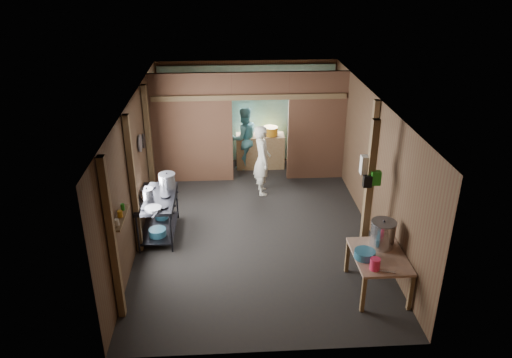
{
  "coord_description": "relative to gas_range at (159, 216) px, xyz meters",
  "views": [
    {
      "loc": [
        -0.52,
        -8.61,
        5.0
      ],
      "look_at": [
        0.0,
        -0.2,
        1.1
      ],
      "focal_mm": 34.38,
      "sensor_mm": 36.0,
      "label": 1
    }
  ],
  "objects": [
    {
      "name": "pan_lid_small",
      "position": [
        -0.33,
        1.08,
        1.14
      ],
      "size": [
        0.03,
        0.3,
        0.3
      ],
      "primitive_type": "cylinder",
      "rotation": [
        0.0,
        1.57,
        0.0
      ],
      "color": "black",
      "rests_on": "wall_left"
    },
    {
      "name": "wash_basin",
      "position": [
        3.45,
        -2.0,
        0.31
      ],
      "size": [
        0.39,
        0.39,
        0.12
      ],
      "primitive_type": "cylinder",
      "rotation": [
        0.0,
        0.0,
        0.19
      ],
      "color": "#2D6B87",
      "rests_on": "prep_table"
    },
    {
      "name": "ceiling",
      "position": [
        1.88,
        0.28,
        2.19
      ],
      "size": [
        4.5,
        7.0,
        0.0
      ],
      "primitive_type": "cube",
      "color": "#3B3B3B",
      "rests_on": "ground"
    },
    {
      "name": "turquoise_panel",
      "position": [
        1.88,
        3.72,
        0.84
      ],
      "size": [
        4.4,
        0.06,
        2.5
      ],
      "primitive_type": "cube",
      "color": "#80B6B0",
      "rests_on": "wall_back"
    },
    {
      "name": "blue_tub_front",
      "position": [
        0.0,
        -0.3,
        -0.18
      ],
      "size": [
        0.32,
        0.32,
        0.13
      ],
      "primitive_type": "cylinder",
      "color": "#2D6B87",
      "rests_on": "gas_range"
    },
    {
      "name": "stock_pot",
      "position": [
        3.81,
        -1.7,
        0.47
      ],
      "size": [
        0.45,
        0.45,
        0.48
      ],
      "primitive_type": null,
      "rotation": [
        0.0,
        0.0,
        0.12
      ],
      "color": "silver",
      "rests_on": "prep_table"
    },
    {
      "name": "stove_pot_large",
      "position": [
        0.17,
        0.37,
        0.55
      ],
      "size": [
        0.33,
        0.33,
        0.33
      ],
      "primitive_type": null,
      "rotation": [
        0.0,
        0.0,
        0.01
      ],
      "color": "silver",
      "rests_on": "gas_range"
    },
    {
      "name": "yellow_tub",
      "position": [
        2.44,
        3.23,
        0.55
      ],
      "size": [
        0.37,
        0.37,
        0.21
      ],
      "primitive_type": "cylinder",
      "color": "#BB7B19",
      "rests_on": "back_counter"
    },
    {
      "name": "bag_white",
      "position": [
        3.68,
        -0.94,
        1.37
      ],
      "size": [
        0.22,
        0.15,
        0.32
      ],
      "primitive_type": "cube",
      "color": "silver",
      "rests_on": "post_free"
    },
    {
      "name": "partition_header",
      "position": [
        2.13,
        2.48,
        1.89
      ],
      "size": [
        1.3,
        0.1,
        0.6
      ],
      "primitive_type": "cube",
      "color": "brown",
      "rests_on": "wall_back"
    },
    {
      "name": "wall_left",
      "position": [
        -0.37,
        0.28,
        0.89
      ],
      "size": [
        0.0,
        7.0,
        2.6
      ],
      "primitive_type": "cube",
      "color": "#4E3C27",
      "rests_on": "ground"
    },
    {
      "name": "bag_green",
      "position": [
        3.8,
        -1.08,
        1.19
      ],
      "size": [
        0.16,
        0.12,
        0.24
      ],
      "primitive_type": "cube",
      "color": "#1E861A",
      "rests_on": "post_free"
    },
    {
      "name": "jar_white",
      "position": [
        -0.27,
        -2.07,
        1.06
      ],
      "size": [
        0.07,
        0.07,
        0.1
      ],
      "primitive_type": "cylinder",
      "color": "silver",
      "rests_on": "wall_shelf"
    },
    {
      "name": "post_left_a",
      "position": [
        -0.3,
        -2.32,
        0.89
      ],
      "size": [
        0.1,
        0.12,
        2.6
      ],
      "primitive_type": "cube",
      "color": "brown",
      "rests_on": "floor"
    },
    {
      "name": "blue_tub_back",
      "position": [
        0.0,
        0.37,
        -0.2
      ],
      "size": [
        0.27,
        0.27,
        0.11
      ],
      "primitive_type": "cylinder",
      "color": "#2D6B87",
      "rests_on": "gas_range"
    },
    {
      "name": "cross_beam",
      "position": [
        1.88,
        2.43,
        1.64
      ],
      "size": [
        4.4,
        0.12,
        0.12
      ],
      "primitive_type": "cube",
      "color": "brown",
      "rests_on": "wall_left"
    },
    {
      "name": "jar_green",
      "position": [
        -0.27,
        -1.6,
        1.06
      ],
      "size": [
        0.06,
        0.06,
        0.1
      ],
      "primitive_type": "cylinder",
      "color": "#1E861A",
      "rests_on": "wall_shelf"
    },
    {
      "name": "wall_right",
      "position": [
        4.13,
        0.28,
        0.89
      ],
      "size": [
        0.0,
        7.0,
        2.6
      ],
      "primitive_type": "cube",
      "color": "#4E3C27",
      "rests_on": "ground"
    },
    {
      "name": "cook",
      "position": [
        2.12,
        1.72,
        0.39
      ],
      "size": [
        0.43,
        0.61,
        1.6
      ],
      "primitive_type": "imported",
      "rotation": [
        0.0,
        0.0,
        1.65
      ],
      "color": "silver",
      "rests_on": "floor"
    },
    {
      "name": "partition_right",
      "position": [
        3.46,
        2.48,
        0.89
      ],
      "size": [
        1.35,
        0.1,
        2.6
      ],
      "primitive_type": "cube",
      "color": "brown",
      "rests_on": "floor"
    },
    {
      "name": "stove_pot_med",
      "position": [
        -0.17,
        -0.04,
        0.5
      ],
      "size": [
        0.33,
        0.33,
        0.22
      ],
      "primitive_type": null,
      "rotation": [
        0.0,
        0.0,
        -0.43
      ],
      "color": "silver",
      "rests_on": "gas_range"
    },
    {
      "name": "pan_lid_big",
      "position": [
        -0.33,
        0.68,
        1.24
      ],
      "size": [
        0.03,
        0.34,
        0.34
      ],
      "primitive_type": "cylinder",
      "rotation": [
        0.0,
        1.57,
        0.0
      ],
      "color": "slate",
      "rests_on": "wall_left"
    },
    {
      "name": "post_left_c",
      "position": [
        -0.3,
        1.48,
        0.89
      ],
      "size": [
        0.1,
        0.12,
        2.6
      ],
      "primitive_type": "cube",
      "color": "brown",
      "rests_on": "floor"
    },
    {
      "name": "gas_range",
      "position": [
        0.0,
        0.0,
        0.0
      ],
      "size": [
        0.71,
        1.38,
        0.82
      ],
      "primitive_type": null,
      "color": "black",
      "rests_on": "floor"
    },
    {
      "name": "wall_back",
      "position": [
        1.88,
        3.78,
        0.89
      ],
      "size": [
        4.5,
        0.0,
        2.6
      ],
      "primitive_type": "cube",
      "color": "#4E3C27",
      "rests_on": "ground"
    },
    {
      "name": "post_free",
      "position": [
        3.73,
        -1.02,
        0.89
      ],
      "size": [
        0.12,
        0.12,
        2.6
      ],
      "primitive_type": "cube",
      "color": "brown",
      "rests_on": "floor"
    },
    {
      "name": "worker_back",
      "position": [
        1.77,
        3.17,
        0.39
      ],
      "size": [
        0.93,
        0.84,
        1.59
      ],
      "primitive_type": "imported",
      "rotation": [
        0.0,
        0.0,
        3.5
      ],
      "color": "teal",
      "rests_on": "floor"
    },
    {
      "name": "wall_front",
      "position": [
        1.88,
        -3.22,
        0.89
      ],
      "size": [
        4.5,
        0.0,
        2.6
      ],
      "primitive_type": "cube",
      "color": "#4E3C27",
      "rests_on": "ground"
    },
    {
      "name": "partition_left",
      "position": [
        0.55,
        2.48,
        0.89
      ],
      "size": [
        1.85,
        0.1,
        2.6
      ],
      "primitive_type": "cube",
      "color": "brown",
      "rests_on": "floor"
    },
    {
      "name": "pink_bucket",
      "position": [
        3.52,
        -2.32,
        0.34
      ],
      "size": [
        0.2,
        0.2,
        0.19
      ],
      "primitive_type": "cylinder",
      "rotation": [
        0.0,
        0.0,
        -0.37
      ],
      "color": "#E22852",
      "rests_on": "prep_table"
    },
    {
      "name": "prep_table",
      "position": [
        3.71,
        -1.95,
        -0.08
      ],
      "size": [
        0.81,
        1.12,
        0.66
      ],
      "primitive_type": null,
      "color": "tan",
      "rests_on": "floor"
    },
    {
      "name": "post_right",
      "position": [
        4.06,
        0.08,
        0.89
      ],
      "size": [
        0.1,
        0.12,
        2.6
      ],
      "primitive_type": "cube",
      "color": "brown",
      "rests_on": "floor"
    },
    {
      "name": "red_cup",
      "position": [
        1.92,
        3.23,
        0.51
      ],
      "size": [
        0.12,
        0.12,
        0.14
      ],
      "primitive_type": "cylinder",
      "color": "#D81A44",
      "rests_on": "back_counter"
    },
    {
      "name": "wall_shelf",
      "position": [
        -0.27,
        -1.82,
        0.99
      ],
      "size": [
        0.14,
        0.8,
        0.03
      ],
      "primitive_type": "cube",
      "color": "brown",
      "rests_on": "wall_left"
    },
    {
      "name": "knife",
      "position": [
        3.66,
        -2.39,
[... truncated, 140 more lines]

